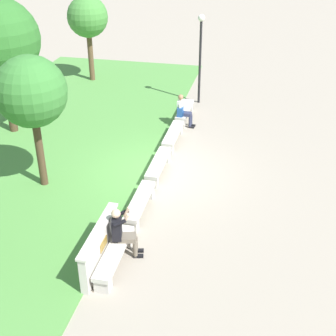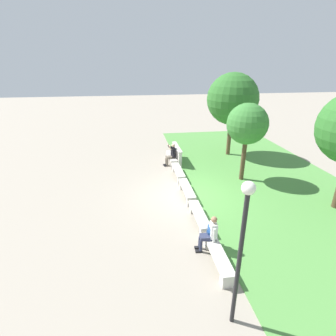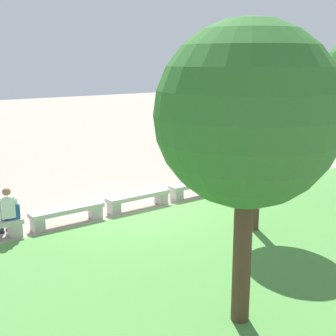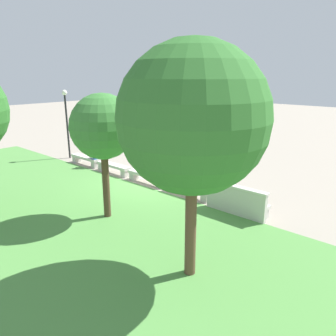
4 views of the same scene
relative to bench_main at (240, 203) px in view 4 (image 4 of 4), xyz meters
name	(u,v)px [view 4 (image 4 of 4)]	position (x,y,z in m)	size (l,w,h in m)	color
ground_plane	(147,183)	(4.44, 0.00, -0.30)	(80.00, 80.00, 0.00)	gray
grass_strip	(54,215)	(4.44, 4.38, -0.29)	(22.89, 8.00, 0.03)	#518E42
bench_main	(240,203)	(0.00, 0.00, 0.00)	(2.00, 0.40, 0.45)	beige
bench_near	(188,189)	(2.22, 0.00, 0.00)	(2.00, 0.40, 0.45)	beige
bench_mid	(147,177)	(4.44, 0.00, 0.00)	(2.00, 0.40, 0.45)	beige
bench_far	(114,167)	(6.66, 0.00, 0.00)	(2.00, 0.40, 0.45)	beige
bench_end	(86,159)	(8.89, 0.00, 0.00)	(2.00, 0.40, 0.45)	beige
backrest_wall_with_plaque	(236,200)	(0.00, 0.34, 0.21)	(2.19, 0.24, 1.01)	beige
person_photographer	(231,188)	(0.42, -0.08, 0.43)	(0.53, 0.77, 1.32)	black
person_distant	(94,154)	(8.20, -0.07, 0.37)	(0.48, 0.69, 1.26)	black
backpack	(94,156)	(8.09, 0.02, 0.32)	(0.28, 0.24, 0.43)	#234C8C
tree_left_background	(103,127)	(3.04, 3.24, 2.65)	(2.01, 2.01, 3.98)	#4C3826
tree_right_background	(193,119)	(-0.92, 3.97, 3.33)	(3.18, 3.18, 5.23)	brown
lamp_post	(66,114)	(10.77, -0.26, 2.12)	(0.28, 0.28, 3.69)	black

